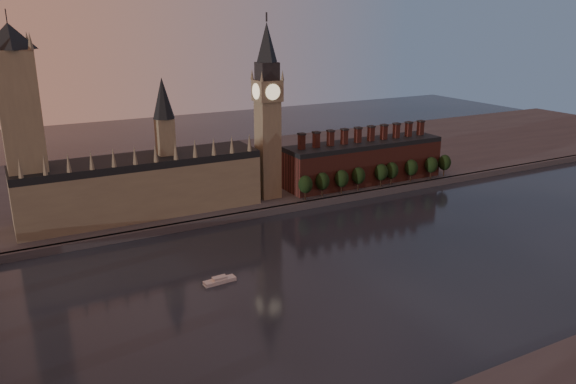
% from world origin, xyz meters
% --- Properties ---
extents(ground, '(900.00, 900.00, 0.00)m').
position_xyz_m(ground, '(0.00, 0.00, 0.00)').
color(ground, black).
rests_on(ground, ground).
extents(north_bank, '(900.00, 182.00, 4.00)m').
position_xyz_m(north_bank, '(0.00, 178.04, 2.00)').
color(north_bank, '#49494E').
rests_on(north_bank, ground).
extents(palace_of_westminster, '(130.00, 30.30, 74.00)m').
position_xyz_m(palace_of_westminster, '(-64.41, 114.91, 21.63)').
color(palace_of_westminster, '#7D7459').
rests_on(palace_of_westminster, north_bank).
extents(victoria_tower, '(24.00, 24.00, 108.00)m').
position_xyz_m(victoria_tower, '(-120.00, 115.00, 59.09)').
color(victoria_tower, '#7D7459').
rests_on(victoria_tower, north_bank).
extents(big_ben, '(15.00, 15.00, 107.00)m').
position_xyz_m(big_ben, '(10.00, 110.00, 56.83)').
color(big_ben, '#7D7459').
rests_on(big_ben, north_bank).
extents(chimney_block, '(110.00, 25.00, 37.00)m').
position_xyz_m(chimney_block, '(80.00, 110.00, 17.82)').
color(chimney_block, brown).
rests_on(chimney_block, north_bank).
extents(embankment_tree_0, '(8.60, 8.60, 14.88)m').
position_xyz_m(embankment_tree_0, '(26.75, 94.09, 13.47)').
color(embankment_tree_0, black).
rests_on(embankment_tree_0, north_bank).
extents(embankment_tree_1, '(8.60, 8.60, 14.88)m').
position_xyz_m(embankment_tree_1, '(39.27, 95.11, 13.47)').
color(embankment_tree_1, black).
rests_on(embankment_tree_1, north_bank).
extents(embankment_tree_2, '(8.60, 8.60, 14.88)m').
position_xyz_m(embankment_tree_2, '(52.91, 94.61, 13.47)').
color(embankment_tree_2, black).
rests_on(embankment_tree_2, north_bank).
extents(embankment_tree_3, '(8.60, 8.60, 14.88)m').
position_xyz_m(embankment_tree_3, '(65.74, 95.08, 13.47)').
color(embankment_tree_3, black).
rests_on(embankment_tree_3, north_bank).
extents(embankment_tree_4, '(8.60, 8.60, 14.88)m').
position_xyz_m(embankment_tree_4, '(83.39, 94.92, 13.47)').
color(embankment_tree_4, black).
rests_on(embankment_tree_4, north_bank).
extents(embankment_tree_5, '(8.60, 8.60, 14.88)m').
position_xyz_m(embankment_tree_5, '(92.09, 95.32, 13.47)').
color(embankment_tree_5, black).
rests_on(embankment_tree_5, north_bank).
extents(embankment_tree_6, '(8.60, 8.60, 14.88)m').
position_xyz_m(embankment_tree_6, '(108.10, 94.92, 13.47)').
color(embankment_tree_6, black).
rests_on(embankment_tree_6, north_bank).
extents(embankment_tree_7, '(8.60, 8.60, 14.88)m').
position_xyz_m(embankment_tree_7, '(124.66, 94.12, 13.47)').
color(embankment_tree_7, black).
rests_on(embankment_tree_7, north_bank).
extents(embankment_tree_8, '(8.60, 8.60, 14.88)m').
position_xyz_m(embankment_tree_8, '(136.91, 94.56, 13.47)').
color(embankment_tree_8, black).
rests_on(embankment_tree_8, north_bank).
extents(river_boat, '(14.28, 4.89, 2.81)m').
position_xyz_m(river_boat, '(-56.56, 22.70, 1.08)').
color(river_boat, silver).
rests_on(river_boat, ground).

